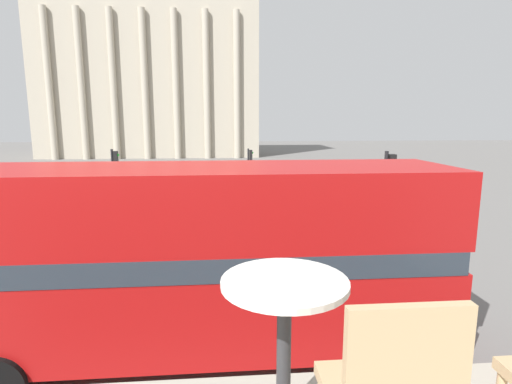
{
  "coord_description": "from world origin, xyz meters",
  "views": [
    {
      "loc": [
        0.46,
        -2.09,
        5.09
      ],
      "look_at": [
        1.98,
        15.85,
        1.89
      ],
      "focal_mm": 28.0,
      "sensor_mm": 36.0,
      "label": 1
    }
  ],
  "objects_px": {
    "traffic_light_near": "(386,198)",
    "pedestrian_white": "(182,173)",
    "traffic_light_mid": "(115,174)",
    "pedestrian_yellow": "(348,171)",
    "cafe_dining_table": "(284,318)",
    "double_decker_bus": "(205,256)",
    "traffic_light_far": "(249,164)",
    "pedestrian_red": "(129,172)",
    "plaza_building_left": "(152,75)"
  },
  "relations": [
    {
      "from": "traffic_light_near",
      "to": "traffic_light_far",
      "type": "height_order",
      "value": "traffic_light_near"
    },
    {
      "from": "cafe_dining_table",
      "to": "pedestrian_red",
      "type": "relative_size",
      "value": 0.44
    },
    {
      "from": "plaza_building_left",
      "to": "pedestrian_yellow",
      "type": "bearing_deg",
      "value": -55.95
    },
    {
      "from": "cafe_dining_table",
      "to": "plaza_building_left",
      "type": "xyz_separation_m",
      "value": [
        -10.38,
        59.91,
        7.51
      ]
    },
    {
      "from": "cafe_dining_table",
      "to": "pedestrian_yellow",
      "type": "relative_size",
      "value": 0.4
    },
    {
      "from": "plaza_building_left",
      "to": "traffic_light_far",
      "type": "xyz_separation_m",
      "value": [
        12.0,
        -33.81,
        -9.57
      ]
    },
    {
      "from": "pedestrian_yellow",
      "to": "double_decker_bus",
      "type": "bearing_deg",
      "value": -101.91
    },
    {
      "from": "plaza_building_left",
      "to": "pedestrian_red",
      "type": "relative_size",
      "value": 18.83
    },
    {
      "from": "traffic_light_mid",
      "to": "pedestrian_red",
      "type": "xyz_separation_m",
      "value": [
        -2.14,
        12.44,
        -1.47
      ]
    },
    {
      "from": "traffic_light_far",
      "to": "pedestrian_red",
      "type": "height_order",
      "value": "traffic_light_far"
    },
    {
      "from": "pedestrian_yellow",
      "to": "cafe_dining_table",
      "type": "bearing_deg",
      "value": -96.13
    },
    {
      "from": "cafe_dining_table",
      "to": "traffic_light_near",
      "type": "height_order",
      "value": "cafe_dining_table"
    },
    {
      "from": "double_decker_bus",
      "to": "traffic_light_near",
      "type": "xyz_separation_m",
      "value": [
        5.49,
        3.9,
        0.38
      ]
    },
    {
      "from": "cafe_dining_table",
      "to": "plaza_building_left",
      "type": "bearing_deg",
      "value": 99.83
    },
    {
      "from": "plaza_building_left",
      "to": "pedestrian_white",
      "type": "height_order",
      "value": "plaza_building_left"
    },
    {
      "from": "traffic_light_mid",
      "to": "pedestrian_yellow",
      "type": "distance_m",
      "value": 19.15
    },
    {
      "from": "double_decker_bus",
      "to": "traffic_light_mid",
      "type": "height_order",
      "value": "double_decker_bus"
    },
    {
      "from": "double_decker_bus",
      "to": "pedestrian_yellow",
      "type": "height_order",
      "value": "double_decker_bus"
    },
    {
      "from": "cafe_dining_table",
      "to": "pedestrian_yellow",
      "type": "height_order",
      "value": "cafe_dining_table"
    },
    {
      "from": "traffic_light_mid",
      "to": "pedestrian_yellow",
      "type": "bearing_deg",
      "value": 34.61
    },
    {
      "from": "cafe_dining_table",
      "to": "pedestrian_white",
      "type": "xyz_separation_m",
      "value": [
        -3.48,
        30.26,
        -3.16
      ]
    },
    {
      "from": "cafe_dining_table",
      "to": "pedestrian_red",
      "type": "xyz_separation_m",
      "value": [
        -7.9,
        31.41,
        -3.22
      ]
    },
    {
      "from": "plaza_building_left",
      "to": "pedestrian_yellow",
      "type": "xyz_separation_m",
      "value": [
        20.34,
        -30.1,
        -10.63
      ]
    },
    {
      "from": "traffic_light_far",
      "to": "pedestrian_red",
      "type": "distance_m",
      "value": 10.96
    },
    {
      "from": "cafe_dining_table",
      "to": "plaza_building_left",
      "type": "relative_size",
      "value": 0.02
    },
    {
      "from": "pedestrian_red",
      "to": "double_decker_bus",
      "type": "bearing_deg",
      "value": -145.2
    },
    {
      "from": "traffic_light_mid",
      "to": "pedestrian_white",
      "type": "xyz_separation_m",
      "value": [
        2.27,
        11.29,
        -1.41
      ]
    },
    {
      "from": "traffic_light_near",
      "to": "pedestrian_red",
      "type": "relative_size",
      "value": 2.53
    },
    {
      "from": "cafe_dining_table",
      "to": "traffic_light_mid",
      "type": "distance_m",
      "value": 19.9
    },
    {
      "from": "double_decker_bus",
      "to": "traffic_light_far",
      "type": "relative_size",
      "value": 3.14
    },
    {
      "from": "double_decker_bus",
      "to": "pedestrian_white",
      "type": "relative_size",
      "value": 5.73
    },
    {
      "from": "traffic_light_near",
      "to": "pedestrian_white",
      "type": "distance_m",
      "value": 21.85
    },
    {
      "from": "double_decker_bus",
      "to": "cafe_dining_table",
      "type": "relative_size",
      "value": 13.77
    },
    {
      "from": "double_decker_bus",
      "to": "plaza_building_left",
      "type": "height_order",
      "value": "plaza_building_left"
    },
    {
      "from": "pedestrian_red",
      "to": "traffic_light_far",
      "type": "bearing_deg",
      "value": -100.3
    },
    {
      "from": "cafe_dining_table",
      "to": "double_decker_bus",
      "type": "bearing_deg",
      "value": 96.12
    },
    {
      "from": "traffic_light_near",
      "to": "pedestrian_white",
      "type": "xyz_separation_m",
      "value": [
        -8.31,
        20.14,
        -1.7
      ]
    },
    {
      "from": "plaza_building_left",
      "to": "traffic_light_far",
      "type": "bearing_deg",
      "value": -70.45
    },
    {
      "from": "traffic_light_near",
      "to": "traffic_light_far",
      "type": "xyz_separation_m",
      "value": [
        -3.2,
        15.99,
        -0.6
      ]
    },
    {
      "from": "pedestrian_white",
      "to": "pedestrian_red",
      "type": "height_order",
      "value": "pedestrian_white"
    },
    {
      "from": "traffic_light_far",
      "to": "pedestrian_red",
      "type": "relative_size",
      "value": 1.94
    },
    {
      "from": "traffic_light_far",
      "to": "pedestrian_white",
      "type": "bearing_deg",
      "value": 140.91
    },
    {
      "from": "traffic_light_near",
      "to": "traffic_light_far",
      "type": "distance_m",
      "value": 16.32
    },
    {
      "from": "pedestrian_white",
      "to": "double_decker_bus",
      "type": "bearing_deg",
      "value": -53.74
    },
    {
      "from": "plaza_building_left",
      "to": "traffic_light_near",
      "type": "distance_m",
      "value": 52.83
    },
    {
      "from": "traffic_light_mid",
      "to": "pedestrian_yellow",
      "type": "height_order",
      "value": "traffic_light_mid"
    },
    {
      "from": "traffic_light_near",
      "to": "pedestrian_white",
      "type": "height_order",
      "value": "traffic_light_near"
    },
    {
      "from": "cafe_dining_table",
      "to": "traffic_light_near",
      "type": "bearing_deg",
      "value": 64.52
    },
    {
      "from": "traffic_light_far",
      "to": "double_decker_bus",
      "type": "bearing_deg",
      "value": -96.58
    },
    {
      "from": "pedestrian_red",
      "to": "traffic_light_near",
      "type": "bearing_deg",
      "value": -130.36
    }
  ]
}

